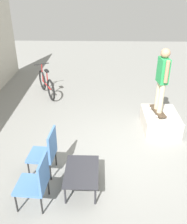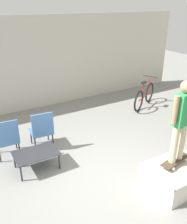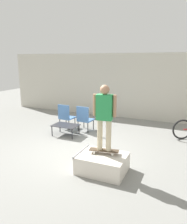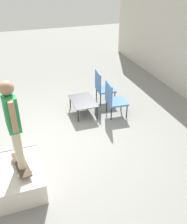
{
  "view_description": "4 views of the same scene",
  "coord_description": "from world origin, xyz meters",
  "px_view_note": "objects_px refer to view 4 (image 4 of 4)",
  "views": [
    {
      "loc": [
        -4.55,
        0.7,
        3.54
      ],
      "look_at": [
        0.37,
        0.84,
        0.92
      ],
      "focal_mm": 40.0,
      "sensor_mm": 36.0,
      "label": 1
    },
    {
      "loc": [
        -2.2,
        -3.5,
        3.38
      ],
      "look_at": [
        0.47,
        1.03,
        1.02
      ],
      "focal_mm": 40.0,
      "sensor_mm": 36.0,
      "label": 2
    },
    {
      "loc": [
        3.03,
        -5.52,
        2.72
      ],
      "look_at": [
        0.28,
        0.72,
        1.07
      ],
      "focal_mm": 35.0,
      "sensor_mm": 36.0,
      "label": 3
    },
    {
      "loc": [
        4.86,
        -0.68,
        3.63
      ],
      "look_at": [
        0.72,
        0.75,
        1.03
      ],
      "focal_mm": 40.0,
      "sensor_mm": 36.0,
      "label": 4
    }
  ],
  "objects_px": {
    "person_skater": "(12,120)",
    "patio_chair_left": "(102,86)",
    "skateboard_on_ramp": "(21,164)",
    "skate_ramp_box": "(18,177)",
    "patio_chair_right": "(113,99)",
    "coffee_table": "(83,102)"
  },
  "relations": [
    {
      "from": "person_skater",
      "to": "skateboard_on_ramp",
      "type": "bearing_deg",
      "value": 0.0
    },
    {
      "from": "person_skater",
      "to": "coffee_table",
      "type": "distance_m",
      "value": 3.09
    },
    {
      "from": "coffee_table",
      "to": "skateboard_on_ramp",
      "type": "bearing_deg",
      "value": -39.66
    },
    {
      "from": "skate_ramp_box",
      "to": "patio_chair_right",
      "type": "bearing_deg",
      "value": 124.06
    },
    {
      "from": "skate_ramp_box",
      "to": "coffee_table",
      "type": "height_order",
      "value": "skate_ramp_box"
    },
    {
      "from": "coffee_table",
      "to": "patio_chair_left",
      "type": "distance_m",
      "value": 0.86
    },
    {
      "from": "skateboard_on_ramp",
      "to": "coffee_table",
      "type": "bearing_deg",
      "value": 130.03
    },
    {
      "from": "skate_ramp_box",
      "to": "patio_chair_right",
      "type": "height_order",
      "value": "patio_chair_right"
    },
    {
      "from": "skate_ramp_box",
      "to": "patio_chair_left",
      "type": "distance_m",
      "value": 3.76
    },
    {
      "from": "skate_ramp_box",
      "to": "person_skater",
      "type": "bearing_deg",
      "value": 87.17
    },
    {
      "from": "skateboard_on_ramp",
      "to": "person_skater",
      "type": "distance_m",
      "value": 0.95
    },
    {
      "from": "coffee_table",
      "to": "skate_ramp_box",
      "type": "bearing_deg",
      "value": -41.18
    },
    {
      "from": "skate_ramp_box",
      "to": "skateboard_on_ramp",
      "type": "distance_m",
      "value": 0.32
    },
    {
      "from": "person_skater",
      "to": "patio_chair_left",
      "type": "bearing_deg",
      "value": 129.08
    },
    {
      "from": "skate_ramp_box",
      "to": "skateboard_on_ramp",
      "type": "xyz_separation_m",
      "value": [
        0.0,
        0.1,
        0.3
      ]
    },
    {
      "from": "skateboard_on_ramp",
      "to": "patio_chair_right",
      "type": "distance_m",
      "value": 3.14
    },
    {
      "from": "patio_chair_right",
      "to": "person_skater",
      "type": "bearing_deg",
      "value": 129.72
    },
    {
      "from": "person_skater",
      "to": "coffee_table",
      "type": "relative_size",
      "value": 1.73
    },
    {
      "from": "patio_chair_left",
      "to": "coffee_table",
      "type": "bearing_deg",
      "value": 123.97
    },
    {
      "from": "coffee_table",
      "to": "patio_chair_right",
      "type": "relative_size",
      "value": 0.94
    },
    {
      "from": "skate_ramp_box",
      "to": "patio_chair_left",
      "type": "relative_size",
      "value": 1.2
    },
    {
      "from": "skate_ramp_box",
      "to": "person_skater",
      "type": "xyz_separation_m",
      "value": [
        0.0,
        0.1,
        1.26
      ]
    }
  ]
}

